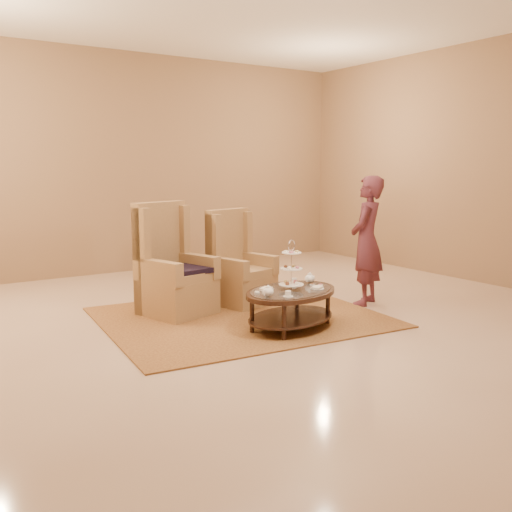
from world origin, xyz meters
TOP-DOWN VIEW (x-y plane):
  - ground at (0.00, 0.00)m, footprint 8.00×8.00m
  - ceiling at (0.00, 0.00)m, footprint 8.00×8.00m
  - wall_back at (0.00, 4.00)m, footprint 8.00×0.04m
  - wall_right at (4.00, 0.00)m, footprint 0.04×8.00m
  - rug at (-0.04, 0.50)m, footprint 3.24×2.78m
  - tea_table at (0.18, -0.17)m, footprint 1.33×1.09m
  - armchair_left at (-0.60, 1.10)m, footprint 0.88×0.90m
  - armchair_right at (0.29, 1.10)m, footprint 0.78×0.79m
  - person at (1.62, 0.21)m, footprint 0.70×0.62m

SIDE VIEW (x-z plane):
  - ground at x=0.00m, z-range 0.00..0.00m
  - ceiling at x=0.00m, z-range -0.01..0.01m
  - rug at x=-0.04m, z-range 0.00..0.02m
  - tea_table at x=0.18m, z-range -0.13..0.83m
  - armchair_right at x=0.29m, z-range -0.19..0.99m
  - armchair_left at x=-0.60m, z-range -0.21..1.09m
  - person at x=1.62m, z-range 0.00..1.60m
  - wall_back at x=0.00m, z-range 0.00..3.50m
  - wall_right at x=4.00m, z-range 0.00..3.50m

